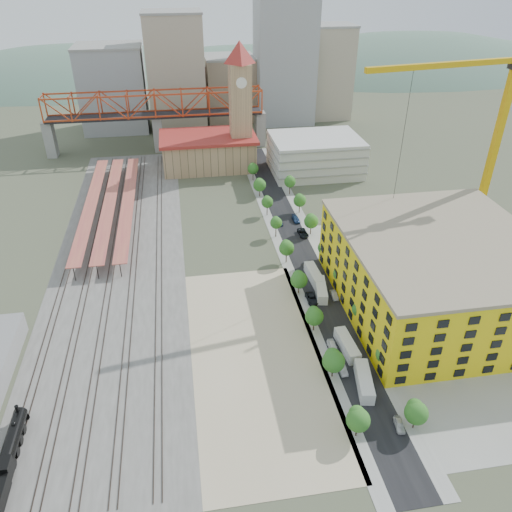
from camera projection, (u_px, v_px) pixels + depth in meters
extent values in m
plane|color=#474C38|center=(252.00, 275.00, 135.55)|extent=(400.00, 400.00, 0.00)
cube|color=#605E59|center=(121.00, 253.00, 145.32)|extent=(36.00, 165.00, 0.06)
cube|color=tan|center=(256.00, 356.00, 108.48)|extent=(28.00, 67.00, 0.06)
cube|color=black|center=(297.00, 243.00, 150.35)|extent=(12.00, 170.00, 0.06)
cube|color=gray|center=(279.00, 245.00, 149.60)|extent=(3.00, 170.00, 0.04)
cube|color=gray|center=(315.00, 242.00, 151.11)|extent=(3.00, 170.00, 0.04)
cube|color=gray|center=(442.00, 303.00, 124.87)|extent=(50.00, 90.00, 0.06)
cube|color=#382B23|center=(69.00, 257.00, 143.24)|extent=(0.12, 160.00, 0.18)
cube|color=#382B23|center=(74.00, 257.00, 143.44)|extent=(0.12, 160.00, 0.18)
cube|color=#382B23|center=(90.00, 256.00, 144.07)|extent=(0.12, 160.00, 0.18)
cube|color=#382B23|center=(95.00, 255.00, 144.26)|extent=(0.12, 160.00, 0.18)
cube|color=#382B23|center=(111.00, 254.00, 144.89)|extent=(0.12, 160.00, 0.18)
cube|color=#382B23|center=(117.00, 253.00, 145.09)|extent=(0.12, 160.00, 0.18)
cube|color=#382B23|center=(133.00, 252.00, 145.71)|extent=(0.12, 160.00, 0.18)
cube|color=#382B23|center=(138.00, 252.00, 145.91)|extent=(0.12, 160.00, 0.18)
cube|color=#382B23|center=(157.00, 250.00, 146.67)|extent=(0.12, 160.00, 0.18)
cube|color=#382B23|center=(162.00, 250.00, 146.87)|extent=(0.12, 160.00, 0.18)
cube|color=#C06C4A|center=(91.00, 203.00, 164.88)|extent=(4.00, 80.00, 0.25)
cylinder|color=black|center=(92.00, 209.00, 165.93)|extent=(0.24, 0.24, 4.00)
cube|color=#C06C4A|center=(110.00, 202.00, 165.71)|extent=(4.00, 80.00, 0.25)
cylinder|color=black|center=(111.00, 208.00, 166.75)|extent=(0.24, 0.24, 4.00)
cube|color=#C06C4A|center=(128.00, 201.00, 166.53)|extent=(4.00, 80.00, 0.25)
cylinder|color=black|center=(129.00, 206.00, 167.57)|extent=(0.24, 0.24, 4.00)
cube|color=tan|center=(208.00, 153.00, 200.73)|extent=(36.00, 22.00, 12.00)
cube|color=maroon|center=(208.00, 137.00, 197.34)|extent=(38.00, 24.00, 1.20)
cube|color=tan|center=(241.00, 118.00, 193.52)|extent=(8.00, 8.00, 40.00)
pyramid|color=maroon|center=(239.00, 40.00, 178.88)|extent=(12.00, 12.00, 8.00)
cylinder|color=white|center=(241.00, 83.00, 182.75)|extent=(4.00, 0.30, 4.00)
cube|color=silver|center=(315.00, 155.00, 195.73)|extent=(34.00, 26.00, 14.00)
cube|color=gray|center=(50.00, 139.00, 210.39)|extent=(4.00, 6.00, 15.00)
cube|color=gray|center=(260.00, 129.00, 222.73)|extent=(4.00, 6.00, 15.00)
cube|color=gray|center=(158.00, 134.00, 216.56)|extent=(4.00, 6.00, 15.00)
cube|color=black|center=(156.00, 115.00, 212.38)|extent=(90.00, 9.00, 1.00)
cube|color=yellow|center=(437.00, 274.00, 119.77)|extent=(44.00, 50.00, 18.00)
cube|color=gray|center=(445.00, 240.00, 114.86)|extent=(44.60, 50.60, 0.80)
cube|color=#9EA0A3|center=(113.00, 90.00, 237.26)|extent=(30.00, 25.00, 38.00)
cube|color=#B2A58C|center=(176.00, 74.00, 233.51)|extent=(26.00, 22.00, 52.00)
cube|color=gray|center=(230.00, 89.00, 255.58)|extent=(24.00, 24.00, 30.00)
cube|color=#9EA0A3|center=(285.00, 60.00, 242.89)|extent=(28.00, 22.00, 60.00)
cube|color=#B2A58C|center=(328.00, 73.00, 254.57)|extent=(22.00, 20.00, 44.00)
cube|color=brown|center=(202.00, 89.00, 263.12)|extent=(20.00, 20.00, 26.00)
ellipsoid|color=#4C6B59|center=(96.00, 172.00, 378.91)|extent=(396.00, 216.00, 180.00)
ellipsoid|color=#4C6B59|center=(252.00, 190.00, 407.90)|extent=(484.00, 264.00, 220.00)
ellipsoid|color=#4C6B59|center=(395.00, 156.00, 412.85)|extent=(418.00, 228.00, 190.00)
cylinder|color=black|center=(13.00, 438.00, 87.51)|extent=(2.46, 11.80, 2.46)
cube|color=black|center=(3.00, 469.00, 82.03)|extent=(2.75, 2.95, 3.15)
cylinder|color=black|center=(17.00, 409.00, 90.72)|extent=(0.69, 0.69, 1.57)
sphere|color=black|center=(14.00, 424.00, 88.50)|extent=(0.98, 0.98, 0.98)
cone|color=black|center=(24.00, 414.00, 93.91)|extent=(2.56, 1.57, 2.56)
cube|color=gold|center=(490.00, 164.00, 138.09)|extent=(1.78, 1.78, 49.99)
cube|color=gold|center=(445.00, 65.00, 118.34)|extent=(41.93, 7.67, 1.33)
cube|color=silver|center=(364.00, 381.00, 100.28)|extent=(4.57, 10.59, 2.81)
cube|color=silver|center=(347.00, 345.00, 109.48)|extent=(3.15, 10.01, 2.71)
cube|color=silver|center=(321.00, 290.00, 127.43)|extent=(4.23, 10.08, 2.68)
cube|color=silver|center=(314.00, 275.00, 133.10)|extent=(3.12, 10.22, 2.77)
imported|color=white|center=(333.00, 347.00, 109.99)|extent=(1.94, 4.59, 1.55)
imported|color=#97979C|center=(342.00, 369.00, 104.26)|extent=(1.54, 4.23, 1.39)
imported|color=black|center=(312.00, 299.00, 125.27)|extent=(2.51, 5.34, 1.48)
imported|color=navy|center=(278.00, 222.00, 160.74)|extent=(2.50, 5.09, 1.42)
imported|color=silver|center=(399.00, 425.00, 91.97)|extent=(2.17, 4.14, 1.34)
imported|color=#98989D|center=(334.00, 295.00, 126.58)|extent=(1.49, 4.12, 1.35)
imported|color=black|center=(303.00, 233.00, 154.27)|extent=(2.77, 5.63, 1.54)
imported|color=navy|center=(296.00, 219.00, 162.33)|extent=(2.19, 5.07, 1.45)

